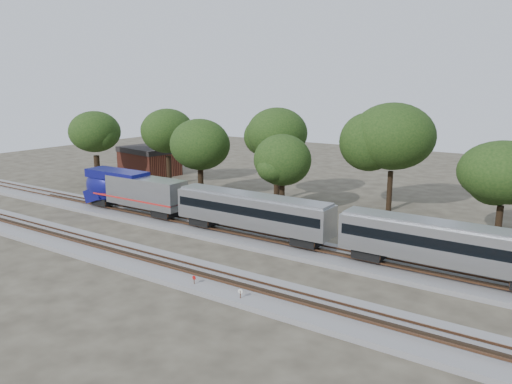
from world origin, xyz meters
The scene contains 14 objects.
ground centered at (0.00, 0.00, 0.00)m, with size 160.00×160.00×0.00m, color #383328.
track_far centered at (0.00, 6.00, 0.21)m, with size 160.00×5.00×0.73m.
track_near centered at (0.00, -4.00, 0.21)m, with size 160.00×5.00×0.73m.
switch_stand_red centered at (1.33, -5.71, 0.66)m, with size 0.33×0.06×1.04m.
switch_stand_white centered at (5.56, -5.82, 0.68)m, with size 0.33×0.11×1.06m.
switch_lever centered at (5.42, -5.60, 0.15)m, with size 0.50×0.30×0.30m, color #512D19.
brick_building centered at (-35.51, 25.82, 2.25)m, with size 10.27×8.01×4.47m.
tree_0 centered at (-36.62, 16.26, 7.66)m, with size 7.80×7.80×11.00m.
tree_1 centered at (-26.72, 21.19, 7.91)m, with size 8.06×8.06×11.36m.
tree_2 centered at (-17.62, 17.59, 6.93)m, with size 7.06×7.06×9.96m.
tree_3 centered at (-8.39, 21.54, 8.55)m, with size 8.71×8.71×12.28m.
tree_4 centered at (-4.57, 16.49, 6.16)m, with size 6.30×6.30×8.88m.
tree_5 centered at (5.31, 24.41, 8.74)m, with size 8.90×8.90×12.54m.
tree_6 centered at (17.92, 18.20, 6.75)m, with size 6.88×6.88×9.70m.
Camera 1 is at (24.08, -31.46, 14.78)m, focal length 35.00 mm.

